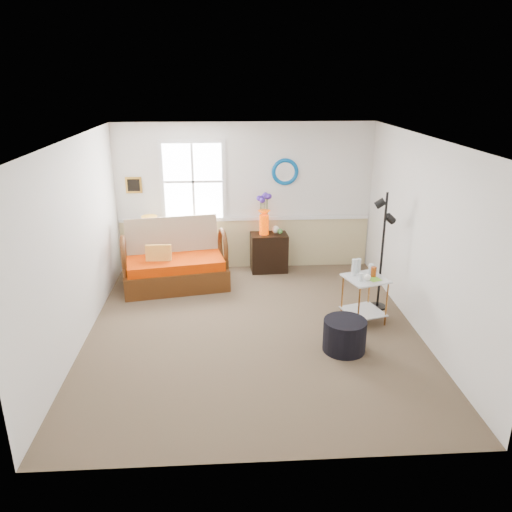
{
  "coord_description": "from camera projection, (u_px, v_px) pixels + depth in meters",
  "views": [
    {
      "loc": [
        -0.34,
        -6.13,
        3.31
      ],
      "look_at": [
        0.06,
        0.35,
        0.97
      ],
      "focal_mm": 35.0,
      "sensor_mm": 36.0,
      "label": 1
    }
  ],
  "objects": [
    {
      "name": "floor",
      "position": [
        253.0,
        331.0,
        6.9
      ],
      "size": [
        4.5,
        5.0,
        0.01
      ],
      "primitive_type": "cube",
      "color": "brown",
      "rests_on": "ground"
    },
    {
      "name": "picture",
      "position": [
        134.0,
        185.0,
        8.59
      ],
      "size": [
        0.28,
        0.03,
        0.28
      ],
      "primitive_type": "cube",
      "color": "#BA862F",
      "rests_on": "walls"
    },
    {
      "name": "loveseat",
      "position": [
        175.0,
        255.0,
        8.19
      ],
      "size": [
        1.82,
        1.24,
        1.09
      ],
      "primitive_type": null,
      "rotation": [
        0.0,
        0.0,
        0.18
      ],
      "color": "#623512",
      "rests_on": "floor"
    },
    {
      "name": "chair_rail",
      "position": [
        245.0,
        219.0,
        8.91
      ],
      "size": [
        4.46,
        0.04,
        0.06
      ],
      "primitive_type": "cube",
      "color": "white",
      "rests_on": "walls"
    },
    {
      "name": "lamp_stand",
      "position": [
        150.0,
        260.0,
        8.75
      ],
      "size": [
        0.4,
        0.4,
        0.56
      ],
      "primitive_type": null,
      "rotation": [
        0.0,
        0.0,
        0.33
      ],
      "color": "black",
      "rests_on": "floor"
    },
    {
      "name": "mirror",
      "position": [
        285.0,
        172.0,
        8.67
      ],
      "size": [
        0.47,
        0.07,
        0.47
      ],
      "primitive_type": "torus",
      "rotation": [
        1.57,
        0.0,
        0.0
      ],
      "color": "#0A5AA6",
      "rests_on": "walls"
    },
    {
      "name": "tabletop_items",
      "position": [
        366.0,
        268.0,
        6.95
      ],
      "size": [
        0.53,
        0.53,
        0.24
      ],
      "primitive_type": null,
      "rotation": [
        0.0,
        0.0,
        0.38
      ],
      "color": "silver",
      "rests_on": "side_table"
    },
    {
      "name": "walls",
      "position": [
        253.0,
        241.0,
        6.46
      ],
      "size": [
        4.51,
        5.01,
        2.6
      ],
      "color": "white",
      "rests_on": "floor"
    },
    {
      "name": "cabinet",
      "position": [
        269.0,
        252.0,
        8.93
      ],
      "size": [
        0.66,
        0.45,
        0.69
      ],
      "primitive_type": null,
      "rotation": [
        0.0,
        0.0,
        0.05
      ],
      "color": "black",
      "rests_on": "floor"
    },
    {
      "name": "throw_pillow",
      "position": [
        159.0,
        257.0,
        8.05
      ],
      "size": [
        0.41,
        0.11,
        0.41
      ],
      "primitive_type": null,
      "rotation": [
        0.0,
        0.0,
        -0.01
      ],
      "color": "orange",
      "rests_on": "loveseat"
    },
    {
      "name": "ceiling",
      "position": [
        253.0,
        139.0,
        6.02
      ],
      "size": [
        4.5,
        5.0,
        0.01
      ],
      "primitive_type": "cube",
      "color": "white",
      "rests_on": "walls"
    },
    {
      "name": "ottoman",
      "position": [
        344.0,
        335.0,
        6.34
      ],
      "size": [
        0.57,
        0.57,
        0.42
      ],
      "primitive_type": "cylinder",
      "rotation": [
        0.0,
        0.0,
        0.04
      ],
      "color": "black",
      "rests_on": "floor"
    },
    {
      "name": "window",
      "position": [
        193.0,
        182.0,
        8.62
      ],
      "size": [
        1.14,
        0.06,
        1.44
      ],
      "primitive_type": null,
      "color": "white",
      "rests_on": "walls"
    },
    {
      "name": "potted_plant",
      "position": [
        156.0,
        236.0,
        8.69
      ],
      "size": [
        0.41,
        0.43,
        0.26
      ],
      "primitive_type": "imported",
      "rotation": [
        0.0,
        0.0,
        0.4
      ],
      "color": "#407032",
      "rests_on": "lamp_stand"
    },
    {
      "name": "floor_lamp",
      "position": [
        382.0,
        252.0,
        7.29
      ],
      "size": [
        0.29,
        0.29,
        1.78
      ],
      "primitive_type": null,
      "rotation": [
        0.0,
        0.0,
        -0.14
      ],
      "color": "black",
      "rests_on": "floor"
    },
    {
      "name": "table_lamp",
      "position": [
        150.0,
        230.0,
        8.59
      ],
      "size": [
        0.3,
        0.3,
        0.5
      ],
      "primitive_type": null,
      "rotation": [
        0.0,
        0.0,
        0.07
      ],
      "color": "#AD711D",
      "rests_on": "lamp_stand"
    },
    {
      "name": "flower_vase",
      "position": [
        264.0,
        214.0,
        8.69
      ],
      "size": [
        0.23,
        0.23,
        0.72
      ],
      "primitive_type": null,
      "rotation": [
        0.0,
        0.0,
        0.08
      ],
      "color": "#DB3A00",
      "rests_on": "cabinet"
    },
    {
      "name": "wainscot",
      "position": [
        245.0,
        243.0,
        9.07
      ],
      "size": [
        4.46,
        0.02,
        0.9
      ],
      "primitive_type": "cube",
      "color": "tan",
      "rests_on": "walls"
    },
    {
      "name": "side_table",
      "position": [
        364.0,
        300.0,
        7.06
      ],
      "size": [
        0.66,
        0.66,
        0.67
      ],
      "primitive_type": null,
      "rotation": [
        0.0,
        0.0,
        0.29
      ],
      "color": "#AE6E2E",
      "rests_on": "floor"
    }
  ]
}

